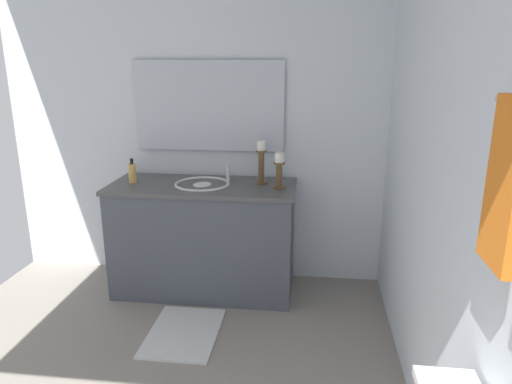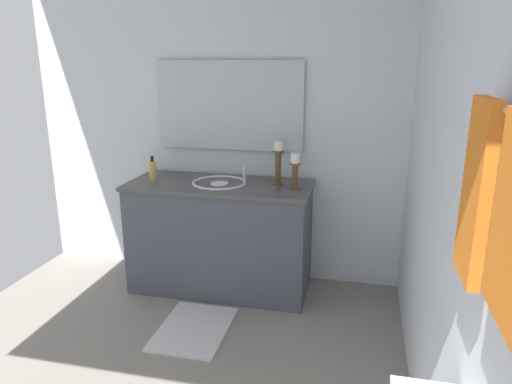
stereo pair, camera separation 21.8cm
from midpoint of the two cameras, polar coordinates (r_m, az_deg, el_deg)
name	(u,v)px [view 2 (the right image)]	position (r m, az deg, el deg)	size (l,w,h in m)	color
floor	(139,380)	(2.84, -11.88, -21.66)	(2.95, 2.97, 0.02)	gray
wall_back	(448,180)	(2.12, 25.23, 1.36)	(2.95, 0.04, 2.45)	silver
wall_left	(215,123)	(3.67, -3.35, 8.38)	(0.04, 2.97, 2.45)	silver
vanity_cabinet	(221,236)	(3.53, -2.60, -5.47)	(0.58, 1.36, 0.83)	#474C56
sink_basin	(220,188)	(3.41, -2.66, 0.44)	(0.40, 0.40, 0.24)	white
mirror	(229,106)	(3.57, -1.57, 10.51)	(0.02, 1.14, 0.67)	silver
candle_holder_tall	(295,170)	(3.24, 6.74, 2.63)	(0.09, 0.09, 0.25)	brown
candle_holder_short	(278,162)	(3.35, 4.61, 3.68)	(0.09, 0.09, 0.31)	brown
soap_bottle	(153,170)	(3.55, -10.84, 2.64)	(0.06, 0.06, 0.18)	#E5B259
towel_near_vanity	(476,191)	(1.30, 29.84, 0.00)	(0.19, 0.03, 0.45)	orange
bath_mat	(194,329)	(3.18, -5.63, -16.38)	(0.60, 0.44, 0.02)	silver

